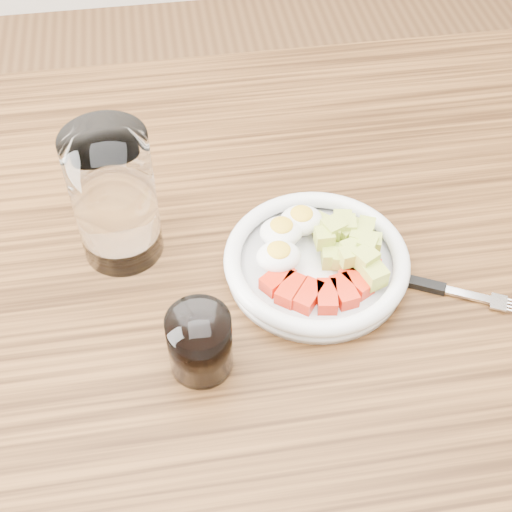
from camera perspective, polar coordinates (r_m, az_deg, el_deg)
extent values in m
cube|color=brown|center=(0.82, 0.80, -2.75)|extent=(1.50, 0.90, 0.04)
cylinder|color=white|center=(0.81, 4.80, -0.96)|extent=(0.20, 0.20, 0.01)
torus|color=white|center=(0.79, 4.87, -0.25)|extent=(0.21, 0.21, 0.02)
cube|color=red|center=(0.77, 1.73, -1.89)|extent=(0.04, 0.04, 0.02)
cube|color=red|center=(0.77, 2.79, -2.72)|extent=(0.04, 0.04, 0.02)
cube|color=red|center=(0.76, 4.18, -3.20)|extent=(0.04, 0.04, 0.02)
cube|color=red|center=(0.76, 5.69, -3.24)|extent=(0.03, 0.04, 0.02)
cube|color=red|center=(0.77, 7.05, -2.83)|extent=(0.03, 0.04, 0.02)
cube|color=red|center=(0.78, 8.06, -2.06)|extent=(0.04, 0.04, 0.02)
cube|color=red|center=(0.79, 8.57, -1.05)|extent=(0.04, 0.03, 0.02)
ellipsoid|color=white|center=(0.81, 2.04, 1.96)|extent=(0.05, 0.04, 0.03)
ellipsoid|color=yellow|center=(0.80, 2.06, 2.49)|extent=(0.03, 0.03, 0.01)
ellipsoid|color=white|center=(0.82, 3.63, 2.88)|extent=(0.05, 0.04, 0.03)
ellipsoid|color=yellow|center=(0.81, 3.67, 3.41)|extent=(0.03, 0.03, 0.01)
ellipsoid|color=white|center=(0.78, 1.82, -0.04)|extent=(0.05, 0.04, 0.03)
ellipsoid|color=yellow|center=(0.77, 1.84, 0.49)|extent=(0.03, 0.03, 0.01)
cube|color=#C1C84C|center=(0.80, 9.27, 0.99)|extent=(0.02, 0.02, 0.02)
cube|color=#C1C84C|center=(0.82, 8.25, 2.10)|extent=(0.03, 0.03, 0.02)
cube|color=#C1C84C|center=(0.79, 7.67, 0.40)|extent=(0.03, 0.03, 0.02)
cube|color=#C1C84C|center=(0.78, 7.38, -0.05)|extent=(0.02, 0.02, 0.02)
cube|color=#C1C84C|center=(0.80, 8.35, 1.41)|extent=(0.03, 0.03, 0.02)
cube|color=#C1C84C|center=(0.80, 6.09, -0.03)|extent=(0.03, 0.03, 0.02)
cube|color=#C1C84C|center=(0.81, 7.19, 2.32)|extent=(0.02, 0.02, 0.02)
cube|color=#C1C84C|center=(0.80, 6.09, 2.05)|extent=(0.03, 0.03, 0.02)
cube|color=#C1C84C|center=(0.81, 8.82, 1.01)|extent=(0.03, 0.03, 0.02)
cube|color=#C1C84C|center=(0.78, 8.73, -0.26)|extent=(0.03, 0.03, 0.02)
cube|color=#C1C84C|center=(0.79, 8.88, 0.87)|extent=(0.03, 0.03, 0.02)
cube|color=#C1C84C|center=(0.81, 7.11, 1.85)|extent=(0.03, 0.03, 0.02)
cube|color=#C1C84C|center=(0.83, 5.23, 2.50)|extent=(0.03, 0.03, 0.02)
cube|color=#C1C84C|center=(0.77, 9.47, -1.57)|extent=(0.03, 0.03, 0.02)
cube|color=#C1C84C|center=(0.79, 6.79, -0.26)|extent=(0.02, 0.02, 0.02)
cube|color=#C1C84C|center=(0.82, 8.81, 2.28)|extent=(0.02, 0.02, 0.02)
cube|color=#C1C84C|center=(0.82, 6.93, 2.73)|extent=(0.02, 0.02, 0.02)
cube|color=#C1C84C|center=(0.80, 6.21, 2.16)|extent=(0.03, 0.03, 0.02)
cube|color=#C1C84C|center=(0.79, 5.49, 1.46)|extent=(0.02, 0.02, 0.02)
cube|color=black|center=(0.81, 11.75, -1.89)|extent=(0.09, 0.05, 0.01)
cube|color=silver|center=(0.81, 16.74, -3.04)|extent=(0.05, 0.03, 0.00)
cube|color=silver|center=(0.82, 18.84, -3.52)|extent=(0.03, 0.03, 0.00)
cylinder|color=white|center=(0.79, -11.28, 4.65)|extent=(0.09, 0.09, 0.16)
cylinder|color=white|center=(0.71, -4.51, -6.92)|extent=(0.06, 0.06, 0.07)
cylinder|color=black|center=(0.71, -4.50, -7.01)|extent=(0.06, 0.06, 0.06)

